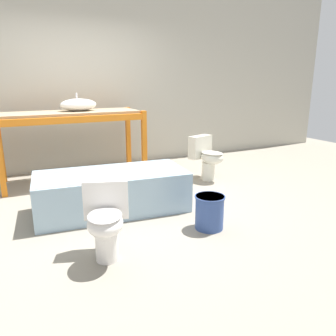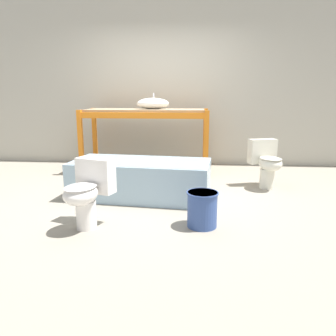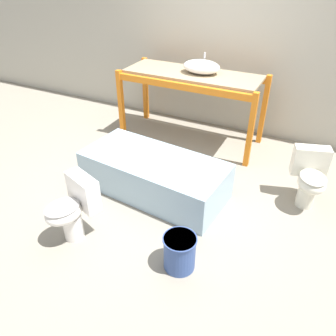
{
  "view_description": "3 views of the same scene",
  "coord_description": "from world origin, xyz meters",
  "px_view_note": "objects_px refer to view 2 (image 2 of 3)",
  "views": [
    {
      "loc": [
        -1.08,
        -3.78,
        1.48
      ],
      "look_at": [
        0.47,
        -0.61,
        0.53
      ],
      "focal_mm": 35.0,
      "sensor_mm": 36.0,
      "label": 1
    },
    {
      "loc": [
        0.59,
        -4.21,
        1.26
      ],
      "look_at": [
        0.28,
        -0.63,
        0.46
      ],
      "focal_mm": 35.0,
      "sensor_mm": 36.0,
      "label": 2
    },
    {
      "loc": [
        1.48,
        -3.05,
        2.43
      ],
      "look_at": [
        0.28,
        -0.64,
        0.66
      ],
      "focal_mm": 35.0,
      "sensor_mm": 36.0,
      "label": 3
    }
  ],
  "objects_px": {
    "bathtub_main": "(141,176)",
    "bucket_white": "(202,209)",
    "toilet_far": "(267,162)",
    "sink_basin": "(153,103)",
    "toilet_near": "(87,191)"
  },
  "relations": [
    {
      "from": "bathtub_main",
      "to": "toilet_near",
      "type": "distance_m",
      "value": 1.08
    },
    {
      "from": "sink_basin",
      "to": "toilet_near",
      "type": "xyz_separation_m",
      "value": [
        -0.32,
        -2.47,
        -0.76
      ]
    },
    {
      "from": "bathtub_main",
      "to": "toilet_far",
      "type": "bearing_deg",
      "value": 24.49
    },
    {
      "from": "toilet_far",
      "to": "bucket_white",
      "type": "xyz_separation_m",
      "value": [
        -0.9,
        -1.47,
        -0.18
      ]
    },
    {
      "from": "sink_basin",
      "to": "bathtub_main",
      "type": "distance_m",
      "value": 1.69
    },
    {
      "from": "bathtub_main",
      "to": "bucket_white",
      "type": "relative_size",
      "value": 5.04
    },
    {
      "from": "toilet_far",
      "to": "bucket_white",
      "type": "bearing_deg",
      "value": -138.67
    },
    {
      "from": "toilet_near",
      "to": "toilet_far",
      "type": "bearing_deg",
      "value": 57.39
    },
    {
      "from": "sink_basin",
      "to": "bathtub_main",
      "type": "height_order",
      "value": "sink_basin"
    },
    {
      "from": "sink_basin",
      "to": "toilet_near",
      "type": "height_order",
      "value": "sink_basin"
    },
    {
      "from": "bathtub_main",
      "to": "bucket_white",
      "type": "bearing_deg",
      "value": -44.75
    },
    {
      "from": "sink_basin",
      "to": "toilet_near",
      "type": "relative_size",
      "value": 0.8
    },
    {
      "from": "bucket_white",
      "to": "toilet_far",
      "type": "bearing_deg",
      "value": 58.51
    },
    {
      "from": "sink_basin",
      "to": "bathtub_main",
      "type": "bearing_deg",
      "value": -88.69
    },
    {
      "from": "toilet_near",
      "to": "sink_basin",
      "type": "bearing_deg",
      "value": 101.9
    }
  ]
}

